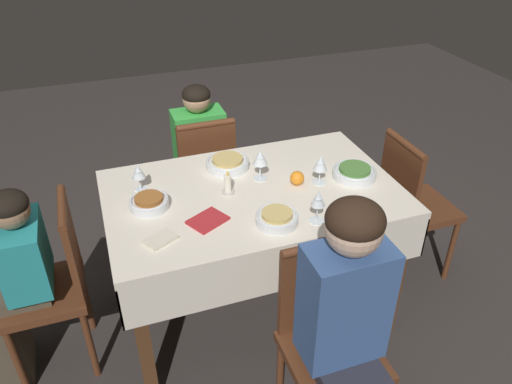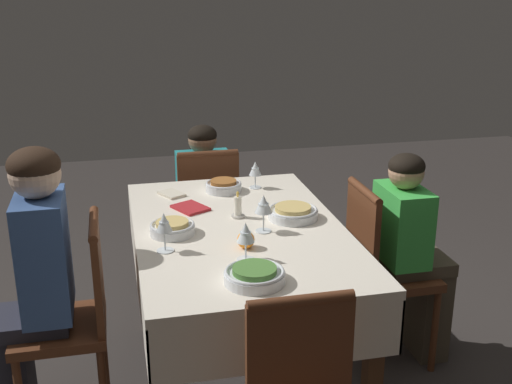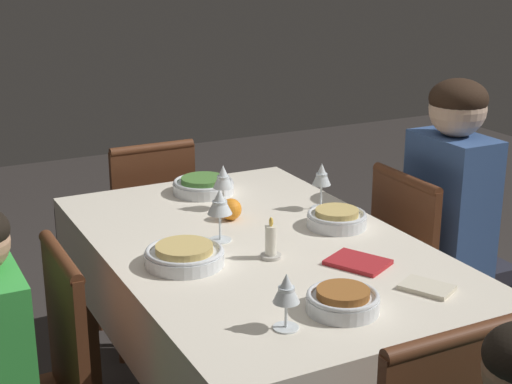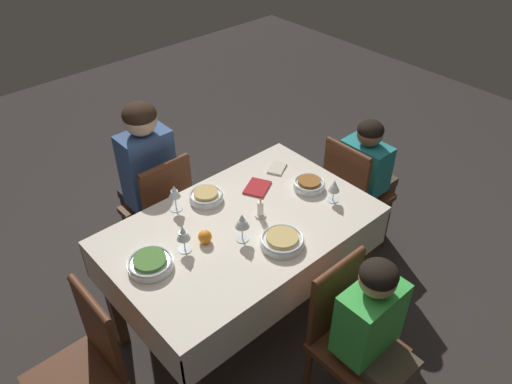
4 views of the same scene
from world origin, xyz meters
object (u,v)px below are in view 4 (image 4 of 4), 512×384
Objects in this scene: person_child_teal at (369,177)px; wine_glass_south at (174,192)px; napkin_spare_side at (277,168)px; wine_glass_east at (183,234)px; candle_centerpiece at (260,210)px; bowl_west at (309,184)px; wine_glass_north at (242,222)px; person_adult_denim at (145,176)px; person_child_green at (377,345)px; bowl_east at (150,263)px; bowl_north at (282,240)px; chair_north at (348,334)px; chair_east at (85,367)px; chair_south at (161,209)px; chair_west at (353,193)px; dining_table at (242,239)px; wine_glass_west at (334,187)px; napkin_red_folded at (257,188)px; orange_fruit at (205,237)px; bowl_south at (206,196)px.

wine_glass_south is (1.27, -0.32, 0.34)m from person_child_teal.
wine_glass_east is at bearing 13.59° from napkin_spare_side.
candle_centerpiece is at bearing 172.41° from wine_glass_east.
wine_glass_north reaches higher than bowl_west.
person_adult_denim reaches higher than person_child_green.
person_child_green reaches higher than bowl_east.
wine_glass_south is at bearing 102.12° from person_child_green.
bowl_north is (0.02, -0.59, 0.24)m from person_child_green.
wine_glass_south is 0.72× the size of bowl_north.
chair_north is at bearing 58.57° from bowl_west.
person_child_teal is at bearing 90.47° from chair_east.
chair_south is 0.80m from candle_centerpiece.
wine_glass_east reaches higher than candle_centerpiece.
chair_west is at bearing 90.00° from person_child_teal.
dining_table is at bearing -78.95° from bowl_north.
dining_table is at bearing 26.13° from napkin_spare_side.
napkin_spare_side is (-0.40, -0.92, 0.29)m from chair_north.
wine_glass_west is 0.42m from candle_centerpiece.
person_child_teal is 6.54× the size of napkin_spare_side.
wine_glass_west is at bearing 164.78° from wine_glass_east.
wine_glass_north reaches higher than napkin_red_folded.
bowl_east is at bearing 60.74° from person_adult_denim.
chair_north is at bearing 66.29° from napkin_spare_side.
chair_south is 1.38m from chair_north.
person_child_teal is at bearing 39.32° from person_child_green.
chair_east is (0.94, 0.02, -0.18)m from dining_table.
wine_glass_south is 0.48m from napkin_red_folded.
wine_glass_south is 2.27× the size of orange_fruit.
candle_centerpiece is (-0.62, 0.07, 0.01)m from bowl_east.
wine_glass_north is at bearing 37.94° from napkin_red_folded.
wine_glass_north is at bearing 52.03° from dining_table.
person_child_green is 0.86m from candle_centerpiece.
wine_glass_south reaches higher than wine_glass_east.
person_adult_denim reaches higher than napkin_red_folded.
chair_south is at bearing -56.97° from napkin_red_folded.
chair_north is 1.53m from person_adult_denim.
bowl_east is at bearing -17.25° from wine_glass_north.
chair_west is 1.00× the size of chair_east.
chair_east reaches higher than bowl_south.
chair_north is 13.04× the size of orange_fruit.
wine_glass_south reaches higher than chair_north.
chair_south is at bearing -52.00° from bowl_west.
person_child_green is 8.60× the size of candle_centerpiece.
person_child_green is at bearing 108.69° from orange_fruit.
wine_glass_south is at bearing -117.27° from wine_glass_east.
wine_glass_north is (0.07, 0.09, 0.22)m from dining_table.
person_adult_denim is 0.94m from wine_glass_north.
bowl_west is 1.11× the size of wine_glass_north.
napkin_spare_side is (-0.43, -0.48, -0.02)m from bowl_north.
chair_east is 1.45m from bowl_west.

